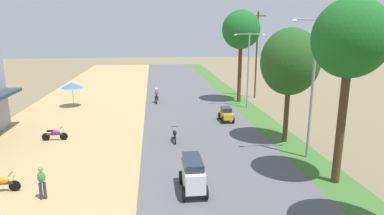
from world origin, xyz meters
TOP-DOWN VIEW (x-y plane):
  - parked_motorbike_third at (-11.13, 10.92)m, footprint 1.80×0.54m
  - parked_motorbike_fourth at (-10.74, 18.59)m, footprint 1.80×0.54m
  - vendor_umbrella at (-11.86, 29.37)m, footprint 2.20×2.20m
  - pedestrian_on_shoulder at (-8.91, 9.96)m, footprint 0.40×0.30m
  - median_tree_second at (5.72, 10.03)m, footprint 3.60×3.60m
  - median_tree_third at (5.58, 16.47)m, footprint 3.97×3.97m
  - median_tree_fourth at (5.69, 29.73)m, footprint 4.01×4.01m
  - streetlamp_near at (5.80, 13.47)m, footprint 3.16×0.20m
  - streetlamp_mid at (5.80, 26.93)m, footprint 3.16×0.20m
  - utility_pole_near at (8.19, 31.93)m, footprint 1.80×0.20m
  - car_van_white at (-1.82, 9.87)m, footprint 1.19×2.41m
  - car_hatchback_yellow at (2.56, 22.08)m, footprint 1.04×2.00m
  - motorbike_ahead_second at (-2.21, 17.41)m, footprint 0.54×1.80m
  - motorbike_ahead_third at (-3.33, 30.17)m, footprint 0.54×1.80m

SIDE VIEW (x-z plane):
  - parked_motorbike_third at x=-11.13m, z-range 0.08..1.02m
  - parked_motorbike_fourth at x=-10.74m, z-range 0.08..1.02m
  - motorbike_ahead_second at x=-2.21m, z-range 0.10..1.04m
  - car_hatchback_yellow at x=2.56m, z-range 0.13..1.36m
  - motorbike_ahead_third at x=-3.33m, z-range 0.03..1.69m
  - pedestrian_on_shoulder at x=-8.91m, z-range 0.15..1.77m
  - car_van_white at x=-1.82m, z-range 0.19..1.86m
  - vendor_umbrella at x=-11.86m, z-range 1.05..3.57m
  - streetlamp_mid at x=5.80m, z-range 0.65..8.13m
  - streetlamp_near at x=5.80m, z-range 0.66..9.14m
  - utility_pole_near at x=8.19m, z-range 0.19..9.99m
  - median_tree_third at x=5.58m, z-range 1.73..9.67m
  - median_tree_second at x=5.72m, z-range 2.71..12.00m
  - median_tree_fourth at x=5.69m, z-range 2.85..12.63m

